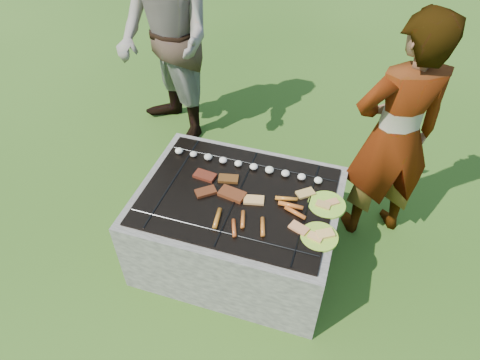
# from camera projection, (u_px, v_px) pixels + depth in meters

# --- Properties ---
(lawn) EXTENTS (60.00, 60.00, 0.00)m
(lawn) POSITION_uv_depth(u_px,v_px,m) (238.00, 253.00, 3.17)
(lawn) COLOR #204511
(lawn) RESTS_ON ground
(fire_pit) EXTENTS (1.30, 1.00, 0.62)m
(fire_pit) POSITION_uv_depth(u_px,v_px,m) (238.00, 228.00, 2.98)
(fire_pit) COLOR #A89E95
(fire_pit) RESTS_ON ground
(mushrooms) EXTENTS (1.06, 0.06, 0.04)m
(mushrooms) POSITION_uv_depth(u_px,v_px,m) (247.00, 165.00, 2.93)
(mushrooms) COLOR silver
(mushrooms) RESTS_ON fire_pit
(pork_slabs) EXTENTS (0.40, 0.28, 0.02)m
(pork_slabs) POSITION_uv_depth(u_px,v_px,m) (220.00, 186.00, 2.79)
(pork_slabs) COLOR maroon
(pork_slabs) RESTS_ON fire_pit
(sausages) EXTENTS (0.54, 0.42, 0.03)m
(sausages) POSITION_uv_depth(u_px,v_px,m) (263.00, 214.00, 2.61)
(sausages) COLOR orange
(sausages) RESTS_ON fire_pit
(bread_on_grate) EXTENTS (0.46, 0.41, 0.02)m
(bread_on_grate) POSITION_uv_depth(u_px,v_px,m) (282.00, 205.00, 2.67)
(bread_on_grate) COLOR tan
(bread_on_grate) RESTS_ON fire_pit
(plate_far) EXTENTS (0.29, 0.29, 0.03)m
(plate_far) POSITION_uv_depth(u_px,v_px,m) (327.00, 205.00, 2.69)
(plate_far) COLOR #CEFF3C
(plate_far) RESTS_ON fire_pit
(plate_near) EXTENTS (0.27, 0.27, 0.03)m
(plate_near) POSITION_uv_depth(u_px,v_px,m) (320.00, 236.00, 2.50)
(plate_near) COLOR #D1E837
(plate_near) RESTS_ON fire_pit
(cook) EXTENTS (0.75, 0.65, 1.72)m
(cook) POSITION_uv_depth(u_px,v_px,m) (394.00, 137.00, 2.79)
(cook) COLOR #A9998C
(cook) RESTS_ON ground
(bystander) EXTENTS (1.21, 1.17, 1.96)m
(bystander) POSITION_uv_depth(u_px,v_px,m) (165.00, 40.00, 3.55)
(bystander) COLOR gray
(bystander) RESTS_ON ground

